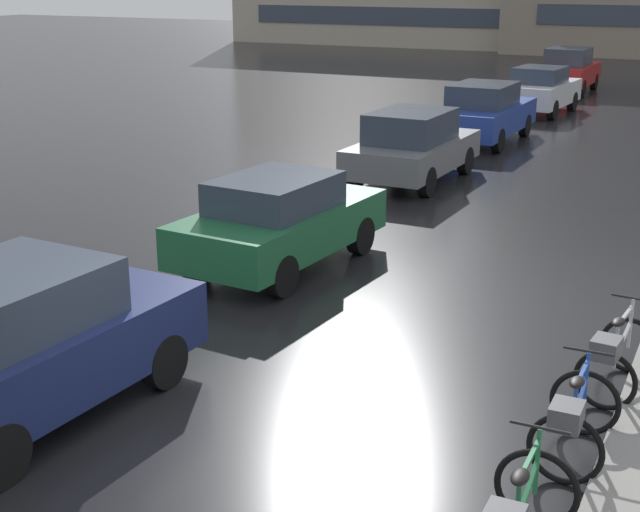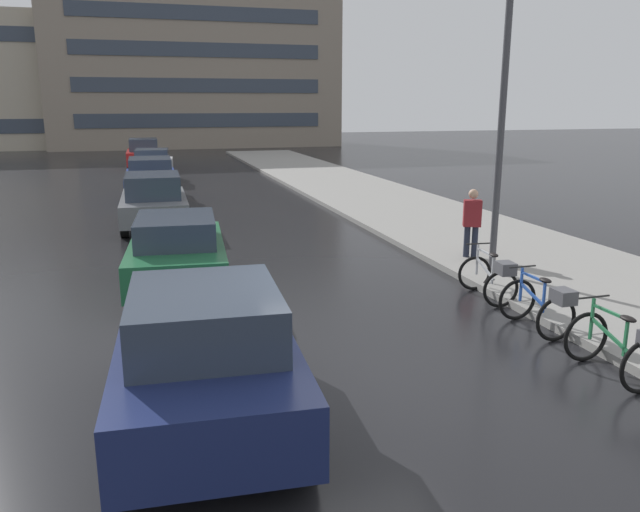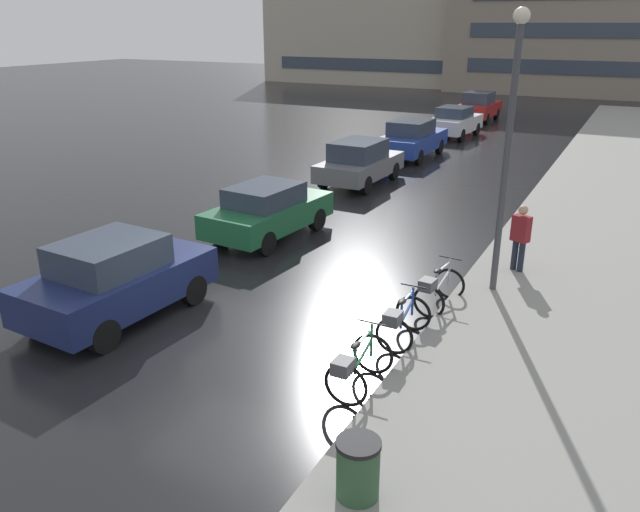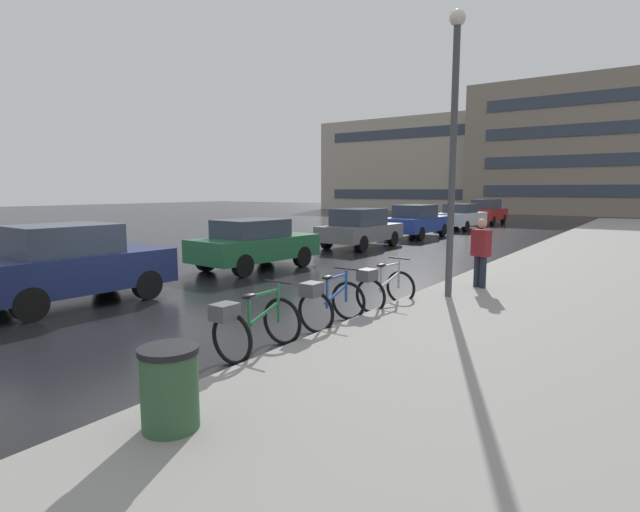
# 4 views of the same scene
# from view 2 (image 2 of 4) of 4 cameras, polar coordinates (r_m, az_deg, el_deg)

# --- Properties ---
(ground_plane) EXTENTS (140.00, 140.00, 0.00)m
(ground_plane) POSITION_cam_2_polar(r_m,az_deg,el_deg) (8.33, 4.75, -12.06)
(ground_plane) COLOR black
(sidewalk_kerb) EXTENTS (4.80, 60.00, 0.14)m
(sidewalk_kerb) POSITION_cam_2_polar(r_m,az_deg,el_deg) (19.43, 10.84, 3.00)
(sidewalk_kerb) COLOR gray
(sidewalk_kerb) RESTS_ON ground
(bicycle_nearest) EXTENTS (0.75, 1.41, 1.01)m
(bicycle_nearest) POSITION_cam_2_polar(r_m,az_deg,el_deg) (9.26, 25.89, -7.47)
(bicycle_nearest) COLOR black
(bicycle_nearest) RESTS_ON ground
(bicycle_second) EXTENTS (0.73, 1.36, 0.98)m
(bicycle_second) POSITION_cam_2_polar(r_m,az_deg,el_deg) (10.65, 19.63, -4.20)
(bicycle_second) COLOR black
(bicycle_second) RESTS_ON ground
(bicycle_third) EXTENTS (0.80, 1.47, 0.98)m
(bicycle_third) POSITION_cam_2_polar(r_m,az_deg,el_deg) (12.08, 15.41, -1.79)
(bicycle_third) COLOR black
(bicycle_third) RESTS_ON ground
(car_navy) EXTENTS (2.16, 3.97, 1.67)m
(car_navy) POSITION_cam_2_polar(r_m,az_deg,el_deg) (7.24, -10.35, -9.11)
(car_navy) COLOR navy
(car_navy) RESTS_ON ground
(car_green) EXTENTS (2.11, 4.07, 1.50)m
(car_green) POSITION_cam_2_polar(r_m,az_deg,el_deg) (12.64, -12.93, 0.37)
(car_green) COLOR #1E6038
(car_green) RESTS_ON ground
(car_grey) EXTENTS (1.96, 4.10, 1.61)m
(car_grey) POSITION_cam_2_polar(r_m,az_deg,el_deg) (19.23, -14.95, 4.91)
(car_grey) COLOR slate
(car_grey) RESTS_ON ground
(car_blue) EXTENTS (1.93, 4.43, 1.63)m
(car_blue) POSITION_cam_2_polar(r_m,az_deg,el_deg) (24.67, -15.19, 6.79)
(car_blue) COLOR navy
(car_blue) RESTS_ON ground
(car_white) EXTENTS (2.05, 3.87, 1.55)m
(car_white) POSITION_cam_2_polar(r_m,az_deg,el_deg) (30.57, -15.05, 8.00)
(car_white) COLOR silver
(car_white) RESTS_ON ground
(car_red) EXTENTS (1.89, 4.03, 1.72)m
(car_red) POSITION_cam_2_polar(r_m,az_deg,el_deg) (36.69, -15.80, 8.95)
(car_red) COLOR #AD1919
(car_red) RESTS_ON ground
(pedestrian) EXTENTS (0.46, 0.38, 1.72)m
(pedestrian) POSITION_cam_2_polar(r_m,az_deg,el_deg) (14.80, 13.72, 3.07)
(pedestrian) COLOR #1E2333
(pedestrian) RESTS_ON ground
(streetlamp) EXTENTS (0.32, 0.32, 5.89)m
(streetlamp) POSITION_cam_2_polar(r_m,az_deg,el_deg) (13.28, 16.34, 12.68)
(streetlamp) COLOR #424247
(streetlamp) RESTS_ON ground
(building_facade_main) EXTENTS (23.59, 8.48, 12.69)m
(building_facade_main) POSITION_cam_2_polar(r_m,az_deg,el_deg) (56.29, -11.36, 16.31)
(building_facade_main) COLOR gray
(building_facade_main) RESTS_ON ground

